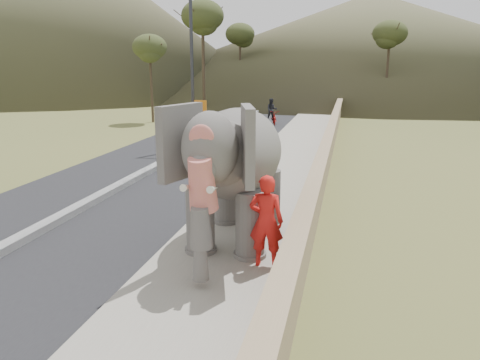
{
  "coord_description": "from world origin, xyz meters",
  "views": [
    {
      "loc": [
        2.46,
        -6.02,
        4.25
      ],
      "look_at": [
        0.2,
        3.65,
        1.7
      ],
      "focal_mm": 35.0,
      "sensor_mm": 36.0,
      "label": 1
    }
  ],
  "objects": [
    {
      "name": "elephant_and_man",
      "position": [
        0.02,
        4.14,
        1.75
      ],
      "size": [
        2.46,
        4.5,
        3.23
      ],
      "color": "slate",
      "rests_on": "ground"
    },
    {
      "name": "ground",
      "position": [
        0.0,
        0.0,
        0.0
      ],
      "size": [
        160.0,
        160.0,
        0.0
      ],
      "primitive_type": "plane",
      "color": "olive",
      "rests_on": "ground"
    },
    {
      "name": "motorcyclist",
      "position": [
        -2.57,
        25.46,
        0.67
      ],
      "size": [
        1.11,
        1.9,
        1.76
      ],
      "color": "maroon",
      "rests_on": "ground"
    },
    {
      "name": "hill_far",
      "position": [
        5.0,
        70.0,
        7.0
      ],
      "size": [
        80.0,
        80.0,
        14.0
      ],
      "primitive_type": "cone",
      "color": "brown",
      "rests_on": "ground"
    },
    {
      "name": "hill_left",
      "position": [
        -38.0,
        55.0,
        11.0
      ],
      "size": [
        60.0,
        60.0,
        22.0
      ],
      "primitive_type": "cone",
      "color": "brown",
      "rests_on": "ground"
    },
    {
      "name": "lamppost",
      "position": [
        -4.69,
        15.82,
        4.87
      ],
      "size": [
        1.76,
        0.36,
        8.0
      ],
      "color": "#2B2C30",
      "rests_on": "ground"
    },
    {
      "name": "median",
      "position": [
        -5.0,
        10.0,
        0.11
      ],
      "size": [
        0.35,
        120.0,
        0.22
      ],
      "primitive_type": "cube",
      "color": "black",
      "rests_on": "ground"
    },
    {
      "name": "trees",
      "position": [
        3.51,
        31.41,
        4.0
      ],
      "size": [
        47.61,
        43.07,
        9.45
      ],
      "color": "#473828",
      "rests_on": "ground"
    },
    {
      "name": "parapet",
      "position": [
        1.65,
        10.0,
        0.55
      ],
      "size": [
        0.3,
        120.0,
        1.1
      ],
      "primitive_type": "cube",
      "color": "tan",
      "rests_on": "ground"
    },
    {
      "name": "signboard",
      "position": [
        -4.5,
        15.46,
        1.64
      ],
      "size": [
        0.6,
        0.08,
        2.4
      ],
      "color": "#2D2D33",
      "rests_on": "ground"
    },
    {
      "name": "walkway",
      "position": [
        0.0,
        10.0,
        0.07
      ],
      "size": [
        3.0,
        120.0,
        0.15
      ],
      "primitive_type": "cube",
      "color": "#9E9687",
      "rests_on": "ground"
    },
    {
      "name": "road",
      "position": [
        -5.0,
        10.0,
        0.01
      ],
      "size": [
        7.0,
        120.0,
        0.03
      ],
      "primitive_type": "cube",
      "color": "black",
      "rests_on": "ground"
    }
  ]
}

